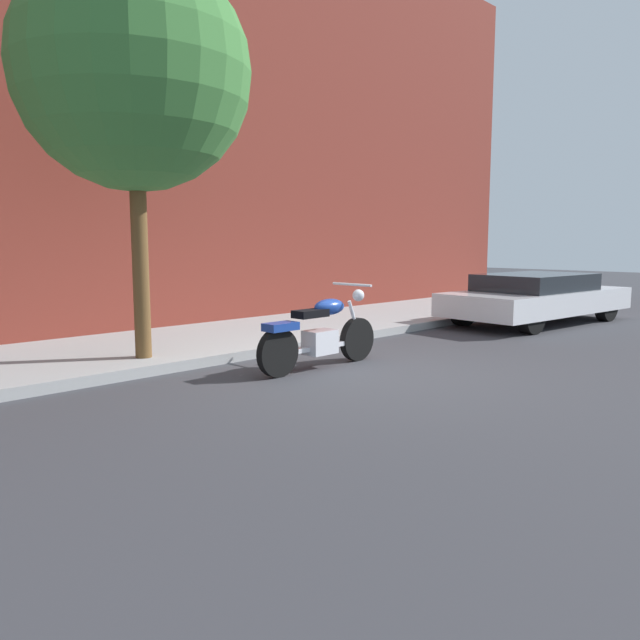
% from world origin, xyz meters
% --- Properties ---
extents(ground_plane, '(60.00, 60.00, 0.00)m').
position_xyz_m(ground_plane, '(0.00, 0.00, 0.00)').
color(ground_plane, '#38383D').
extents(sidewalk, '(22.78, 3.02, 0.14)m').
position_xyz_m(sidewalk, '(0.00, 3.14, 0.07)').
color(sidewalk, '#A1A1A1').
rests_on(sidewalk, ground).
extents(building_facade, '(22.78, 0.50, 8.55)m').
position_xyz_m(building_facade, '(0.00, 4.90, 4.27)').
color(building_facade, maroon).
rests_on(building_facade, ground).
extents(motorcycle, '(2.12, 0.70, 1.11)m').
position_xyz_m(motorcycle, '(-0.11, 0.50, 0.46)').
color(motorcycle, black).
rests_on(motorcycle, ground).
extents(parked_car_white, '(4.70, 2.20, 1.03)m').
position_xyz_m(parked_car_white, '(6.28, 0.55, 0.55)').
color(parked_car_white, black).
rests_on(parked_car_white, ground).
extents(street_tree, '(3.01, 3.01, 5.34)m').
position_xyz_m(street_tree, '(-1.75, 2.22, 3.82)').
color(street_tree, brown).
rests_on(street_tree, ground).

